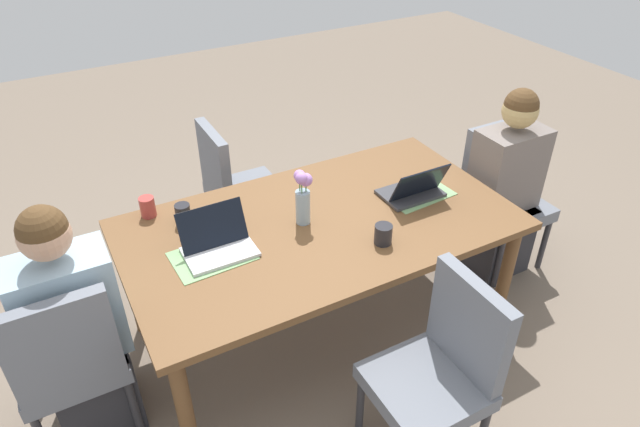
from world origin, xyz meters
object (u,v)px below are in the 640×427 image
person_head_left_left_near (79,337)px  coffee_mug_centre_left (148,207)px  chair_far_left_far (235,185)px  chair_head_left_left_near (69,358)px  chair_near_right_near (442,366)px  dining_table (320,233)px  coffee_mug_near_left (183,214)px  flower_vase (303,195)px  coffee_mug_near_right (383,234)px  laptop_head_left_left_near (218,244)px  chair_head_right_left_mid (500,190)px  laptop_head_right_left_mid (413,190)px  person_head_right_left_mid (502,194)px

person_head_left_left_near → coffee_mug_centre_left: bearing=45.8°
chair_far_left_far → person_head_left_left_near: bearing=-140.0°
chair_head_left_left_near → chair_far_left_far: 1.50m
chair_near_right_near → coffee_mug_centre_left: 1.60m
dining_table → person_head_left_left_near: person_head_left_left_near is taller
coffee_mug_near_left → coffee_mug_centre_left: size_ratio=1.01×
dining_table → chair_far_left_far: chair_far_left_far is taller
flower_vase → coffee_mug_near_right: flower_vase is taller
dining_table → laptop_head_left_left_near: (-0.53, 0.02, 0.11)m
dining_table → person_head_left_left_near: size_ratio=1.62×
chair_head_right_left_mid → chair_far_left_far: 1.65m
chair_near_right_near → coffee_mug_near_right: chair_near_right_near is taller
laptop_head_right_left_mid → coffee_mug_near_right: bearing=-144.6°
chair_far_left_far → coffee_mug_near_right: (0.30, -1.18, 0.27)m
flower_vase → dining_table: bearing=-27.8°
chair_head_right_left_mid → coffee_mug_near_left: bearing=172.0°
dining_table → person_head_left_left_near: bearing=-179.4°
chair_near_right_near → coffee_mug_near_left: chair_near_right_near is taller
chair_head_left_left_near → person_head_left_left_near: size_ratio=0.75×
dining_table → chair_head_left_left_near: (-1.26, -0.09, -0.15)m
person_head_right_left_mid → laptop_head_left_left_near: (-1.76, 0.04, 0.24)m
chair_near_right_near → laptop_head_left_left_near: bearing=125.1°
person_head_left_left_near → coffee_mug_near_left: size_ratio=11.24×
laptop_head_left_left_near → chair_far_left_far: bearing=65.1°
coffee_mug_centre_left → person_head_left_left_near: bearing=-134.2°
chair_head_right_left_mid → chair_far_left_far: size_ratio=1.00×
chair_head_right_left_mid → chair_head_left_left_near: bearing=-176.9°
dining_table → coffee_mug_centre_left: (-0.73, 0.46, 0.12)m
coffee_mug_near_left → coffee_mug_near_right: size_ratio=1.09×
laptop_head_left_left_near → coffee_mug_centre_left: bearing=114.8°
laptop_head_right_left_mid → coffee_mug_near_right: 0.45m
person_head_left_left_near → laptop_head_right_left_mid: person_head_left_left_near is taller
chair_head_left_left_near → chair_far_left_far: same height
laptop_head_left_left_near → coffee_mug_near_left: laptop_head_left_left_near is taller
dining_table → flower_vase: 0.24m
chair_head_right_left_mid → dining_table: bearing=-177.9°
chair_head_left_left_near → coffee_mug_near_right: chair_head_left_left_near is taller
chair_head_right_left_mid → chair_near_right_near: same height
chair_head_left_left_near → chair_near_right_near: same height
person_head_left_left_near → dining_table: bearing=0.6°
chair_near_right_near → coffee_mug_centre_left: size_ratio=8.52×
person_head_left_left_near → laptop_head_right_left_mid: (1.74, -0.02, 0.24)m
chair_near_right_near → chair_head_left_left_near: bearing=149.9°
chair_head_left_left_near → chair_near_right_near: (1.36, -0.79, 0.00)m
chair_head_left_left_near → chair_near_right_near: bearing=-30.1°
person_head_left_left_near → person_head_right_left_mid: (2.43, -0.01, 0.00)m
chair_far_left_far → chair_near_right_near: size_ratio=1.00×
chair_far_left_far → coffee_mug_centre_left: bearing=-145.2°
dining_table → flower_vase: flower_vase is taller
coffee_mug_near_left → coffee_mug_near_right: bearing=-38.0°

